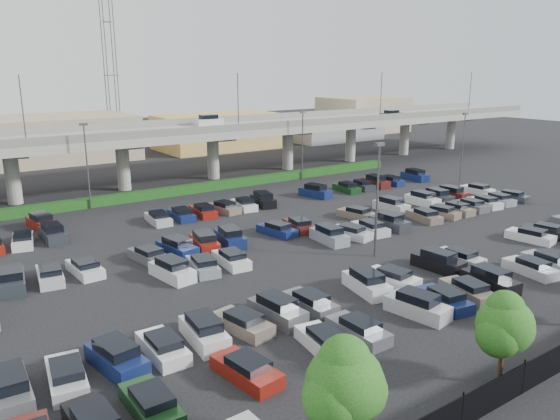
# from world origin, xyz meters

# --- Properties ---
(ground) EXTENTS (280.00, 280.00, 0.00)m
(ground) POSITION_xyz_m (0.00, 0.00, 0.00)
(ground) COLOR black
(overpass) EXTENTS (150.00, 13.00, 15.80)m
(overpass) POSITION_xyz_m (-0.21, 32.01, 6.97)
(overpass) COLOR gray
(overpass) RESTS_ON ground
(hedge) EXTENTS (66.00, 1.60, 1.10)m
(hedge) POSITION_xyz_m (0.00, 25.00, 0.55)
(hedge) COLOR #113D14
(hedge) RESTS_ON ground
(parked_cars) EXTENTS (62.85, 41.63, 1.67)m
(parked_cars) POSITION_xyz_m (-0.55, -3.57, 0.62)
(parked_cars) COLOR #521A16
(parked_cars) RESTS_ON ground
(light_poles) EXTENTS (66.90, 48.38, 10.30)m
(light_poles) POSITION_xyz_m (-4.13, 2.00, 6.24)
(light_poles) COLOR #47464B
(light_poles) RESTS_ON ground
(distant_buildings) EXTENTS (138.00, 24.00, 9.00)m
(distant_buildings) POSITION_xyz_m (12.38, 61.81, 3.74)
(distant_buildings) COLOR gray
(distant_buildings) RESTS_ON ground
(comm_tower) EXTENTS (2.40, 2.40, 30.00)m
(comm_tower) POSITION_xyz_m (4.00, 74.00, 15.61)
(comm_tower) COLOR #47464B
(comm_tower) RESTS_ON ground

